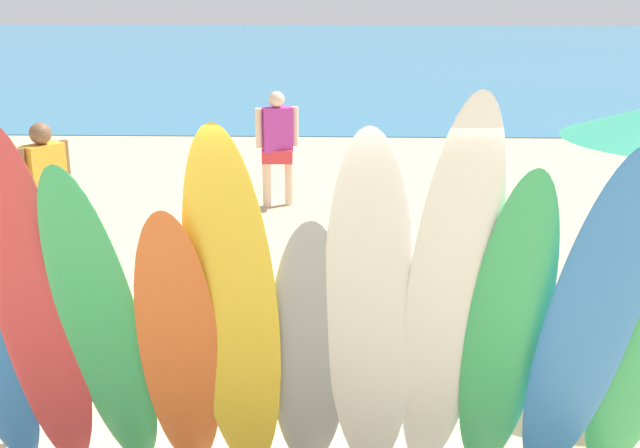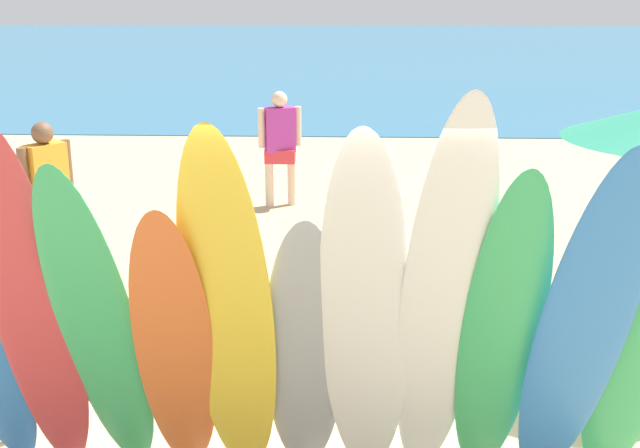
{
  "view_description": "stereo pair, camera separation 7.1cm",
  "coord_description": "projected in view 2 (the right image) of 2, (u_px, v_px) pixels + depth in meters",
  "views": [
    {
      "loc": [
        0.22,
        -4.95,
        3.18
      ],
      "look_at": [
        0.0,
        2.34,
        0.94
      ],
      "focal_mm": 45.03,
      "sensor_mm": 36.0,
      "label": 1
    },
    {
      "loc": [
        0.29,
        -4.94,
        3.18
      ],
      "look_at": [
        0.0,
        2.34,
        0.94
      ],
      "focal_mm": 45.03,
      "sensor_mm": 36.0,
      "label": 2
    }
  ],
  "objects": [
    {
      "name": "surfboard_white_6",
      "position": [
        365.0,
        325.0,
        4.64
      ],
      "size": [
        0.61,
        0.95,
        2.5
      ],
      "primitive_type": "ellipsoid",
      "rotation": [
        0.33,
        0.0,
        -0.09
      ],
      "color": "white",
      "rests_on": "ground"
    },
    {
      "name": "beachgoer_near_rack",
      "position": [
        280.0,
        141.0,
        11.41
      ],
      "size": [
        0.6,
        0.33,
        1.66
      ],
      "rotation": [
        0.0,
        0.0,
        3.46
      ],
      "color": "beige",
      "rests_on": "ground"
    },
    {
      "name": "surfboard_green_2",
      "position": [
        100.0,
        334.0,
        4.77
      ],
      "size": [
        0.6,
        0.99,
        2.3
      ],
      "primitive_type": "ellipsoid",
      "rotation": [
        0.36,
        0.0,
        -0.1
      ],
      "color": "#38B266",
      "rests_on": "ground"
    },
    {
      "name": "surfboard_orange_3",
      "position": [
        175.0,
        354.0,
        4.78
      ],
      "size": [
        0.55,
        0.94,
        2.06
      ],
      "primitive_type": "ellipsoid",
      "rotation": [
        0.39,
        0.0,
        0.08
      ],
      "color": "orange",
      "rests_on": "ground"
    },
    {
      "name": "surfboard_green_8",
      "position": [
        500.0,
        342.0,
        4.65
      ],
      "size": [
        0.48,
        0.98,
        2.31
      ],
      "primitive_type": "ellipsoid",
      "rotation": [
        0.38,
        0.0,
        0.01
      ],
      "color": "#38B266",
      "rests_on": "ground"
    },
    {
      "name": "ocean_water",
      "position": [
        346.0,
        52.0,
        35.75
      ],
      "size": [
        60.0,
        40.0,
        0.02
      ],
      "primitive_type": "cube",
      "color": "teal",
      "rests_on": "ground"
    },
    {
      "name": "ground",
      "position": [
        339.0,
        117.0,
        19.04
      ],
      "size": [
        60.0,
        60.0,
        0.0
      ],
      "primitive_type": "plane",
      "color": "tan"
    },
    {
      "name": "surfboard_rack",
      "position": [
        307.0,
        380.0,
        5.51
      ],
      "size": [
        4.35,
        0.07,
        0.64
      ],
      "color": "brown",
      "rests_on": "ground"
    },
    {
      "name": "surfboard_blue_9",
      "position": [
        580.0,
        340.0,
        4.51
      ],
      "size": [
        0.62,
        1.08,
        2.46
      ],
      "primitive_type": "ellipsoid",
      "rotation": [
        0.38,
        0.0,
        0.09
      ],
      "color": "#337AD1",
      "rests_on": "ground"
    },
    {
      "name": "surfboard_red_1",
      "position": [
        35.0,
        317.0,
        4.74
      ],
      "size": [
        0.53,
        0.9,
        2.51
      ],
      "primitive_type": "ellipsoid",
      "rotation": [
        0.32,
        0.0,
        0.05
      ],
      "color": "#D13D42",
      "rests_on": "ground"
    },
    {
      "name": "surfboard_white_7",
      "position": [
        442.0,
        314.0,
        4.55
      ],
      "size": [
        0.58,
        1.14,
        2.71
      ],
      "primitive_type": "ellipsoid",
      "rotation": [
        0.37,
        0.0,
        0.07
      ],
      "color": "white",
      "rests_on": "ground"
    },
    {
      "name": "beachgoer_by_water",
      "position": [
        48.0,
        188.0,
        8.7
      ],
      "size": [
        0.45,
        0.55,
        1.72
      ],
      "rotation": [
        0.0,
        0.0,
        4.11
      ],
      "color": "brown",
      "rests_on": "ground"
    },
    {
      "name": "surfboard_grey_5",
      "position": [
        305.0,
        357.0,
        4.85
      ],
      "size": [
        0.54,
        0.76,
        1.96
      ],
      "primitive_type": "ellipsoid",
      "rotation": [
        0.34,
        0.0,
        0.07
      ],
      "color": "#999EA3",
      "rests_on": "ground"
    },
    {
      "name": "surfboard_yellow_4",
      "position": [
        230.0,
        323.0,
        4.64
      ],
      "size": [
        0.56,
        0.94,
        2.52
      ],
      "primitive_type": "ellipsoid",
      "rotation": [
        0.33,
        0.0,
        -0.05
      ],
      "color": "yellow",
      "rests_on": "ground"
    }
  ]
}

